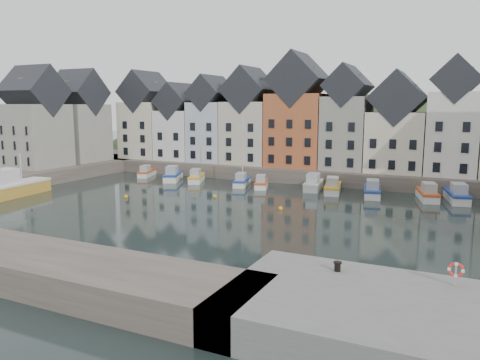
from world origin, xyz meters
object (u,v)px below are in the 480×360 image
Objects in this scene: large_vessel at (8,187)px; life_ring_post at (456,270)px; boat_a at (147,173)px; boat_d at (242,181)px; mooring_bollard at (337,266)px.

large_vessel reaches higher than life_ring_post.
large_vessel is 53.27m from life_ring_post.
boat_d reaches higher than boat_a.
life_ring_post is at bearing 4.61° from mooring_bollard.
boat_d is at bearing -23.99° from boat_a.
boat_a is at bearing 142.81° from life_ring_post.
boat_a is at bearing 71.98° from large_vessel.
large_vessel reaches higher than mooring_bollard.
life_ring_post is (6.18, 0.50, 0.55)m from mooring_bollard.
boat_a is at bearing 138.46° from mooring_bollard.
mooring_bollard is 6.23m from life_ring_post.
boat_d is 0.96× the size of large_vessel.
boat_d reaches higher than life_ring_post.
boat_d is at bearing 36.14° from large_vessel.
boat_a is 0.50× the size of large_vessel.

